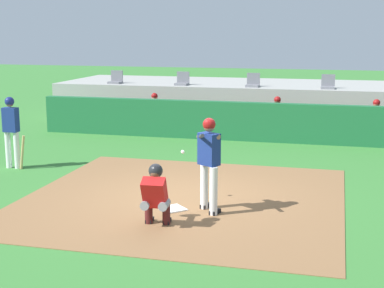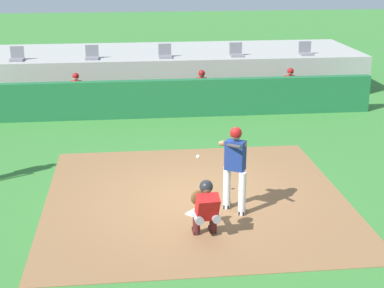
{
  "view_description": "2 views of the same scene",
  "coord_description": "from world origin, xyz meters",
  "px_view_note": "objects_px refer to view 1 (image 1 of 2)",
  "views": [
    {
      "loc": [
        2.99,
        -10.92,
        3.4
      ],
      "look_at": [
        0.0,
        0.7,
        1.0
      ],
      "focal_mm": 53.75,
      "sensor_mm": 36.0,
      "label": 1
    },
    {
      "loc": [
        -1.36,
        -11.39,
        5.08
      ],
      "look_at": [
        0.0,
        0.7,
        1.0
      ],
      "focal_mm": 54.23,
      "sensor_mm": 36.0,
      "label": 2
    }
  ],
  "objects_px": {
    "on_deck_batter": "(11,128)",
    "stadium_seat_1": "(182,81)",
    "stadium_seat_0": "(116,80)",
    "stadium_seat_3": "(328,85)",
    "batter_at_plate": "(209,159)",
    "catcher_crouched": "(156,193)",
    "dugout_player_0": "(154,112)",
    "home_plate": "(173,209)",
    "dugout_player_1": "(277,116)",
    "dugout_player_2": "(376,120)",
    "stadium_seat_2": "(253,83)"
  },
  "relations": [
    {
      "from": "batter_at_plate",
      "to": "stadium_seat_0",
      "type": "bearing_deg",
      "value": 120.19
    },
    {
      "from": "home_plate",
      "to": "catcher_crouched",
      "type": "height_order",
      "value": "catcher_crouched"
    },
    {
      "from": "catcher_crouched",
      "to": "dugout_player_2",
      "type": "distance_m",
      "value": 9.99
    },
    {
      "from": "home_plate",
      "to": "dugout_player_1",
      "type": "height_order",
      "value": "dugout_player_1"
    },
    {
      "from": "dugout_player_1",
      "to": "home_plate",
      "type": "bearing_deg",
      "value": -97.59
    },
    {
      "from": "home_plate",
      "to": "on_deck_batter",
      "type": "bearing_deg",
      "value": 154.64
    },
    {
      "from": "dugout_player_1",
      "to": "dugout_player_2",
      "type": "distance_m",
      "value": 3.03
    },
    {
      "from": "stadium_seat_1",
      "to": "stadium_seat_2",
      "type": "distance_m",
      "value": 2.6
    },
    {
      "from": "stadium_seat_0",
      "to": "stadium_seat_1",
      "type": "relative_size",
      "value": 1.0
    },
    {
      "from": "stadium_seat_3",
      "to": "batter_at_plate",
      "type": "bearing_deg",
      "value": -100.67
    },
    {
      "from": "batter_at_plate",
      "to": "dugout_player_2",
      "type": "bearing_deg",
      "value": 67.06
    },
    {
      "from": "batter_at_plate",
      "to": "dugout_player_0",
      "type": "xyz_separation_m",
      "value": [
        -3.74,
        8.09,
        -0.36
      ]
    },
    {
      "from": "stadium_seat_2",
      "to": "batter_at_plate",
      "type": "bearing_deg",
      "value": -86.09
    },
    {
      "from": "stadium_seat_0",
      "to": "on_deck_batter",
      "type": "bearing_deg",
      "value": -87.06
    },
    {
      "from": "home_plate",
      "to": "dugout_player_2",
      "type": "height_order",
      "value": "dugout_player_2"
    },
    {
      "from": "dugout_player_2",
      "to": "stadium_seat_1",
      "type": "distance_m",
      "value": 7.07
    },
    {
      "from": "stadium_seat_1",
      "to": "dugout_player_1",
      "type": "bearing_deg",
      "value": -28.91
    },
    {
      "from": "on_deck_batter",
      "to": "dugout_player_2",
      "type": "xyz_separation_m",
      "value": [
        8.91,
        5.87,
        -0.35
      ]
    },
    {
      "from": "on_deck_batter",
      "to": "dugout_player_0",
      "type": "height_order",
      "value": "on_deck_batter"
    },
    {
      "from": "stadium_seat_0",
      "to": "dugout_player_0",
      "type": "bearing_deg",
      "value": -43.41
    },
    {
      "from": "dugout_player_2",
      "to": "stadium_seat_1",
      "type": "bearing_deg",
      "value": 163.15
    },
    {
      "from": "batter_at_plate",
      "to": "dugout_player_0",
      "type": "bearing_deg",
      "value": 114.81
    },
    {
      "from": "dugout_player_1",
      "to": "stadium_seat_1",
      "type": "xyz_separation_m",
      "value": [
        -3.68,
        2.03,
        0.86
      ]
    },
    {
      "from": "dugout_player_1",
      "to": "stadium_seat_3",
      "type": "relative_size",
      "value": 2.71
    },
    {
      "from": "home_plate",
      "to": "dugout_player_0",
      "type": "bearing_deg",
      "value": 110.53
    },
    {
      "from": "batter_at_plate",
      "to": "catcher_crouched",
      "type": "bearing_deg",
      "value": -125.61
    },
    {
      "from": "batter_at_plate",
      "to": "dugout_player_0",
      "type": "relative_size",
      "value": 1.39
    },
    {
      "from": "dugout_player_1",
      "to": "stadium_seat_0",
      "type": "bearing_deg",
      "value": 162.06
    },
    {
      "from": "dugout_player_0",
      "to": "stadium_seat_1",
      "type": "xyz_separation_m",
      "value": [
        0.45,
        2.03,
        0.86
      ]
    },
    {
      "from": "dugout_player_0",
      "to": "stadium_seat_0",
      "type": "bearing_deg",
      "value": 136.59
    },
    {
      "from": "stadium_seat_0",
      "to": "catcher_crouched",
      "type": "bearing_deg",
      "value": -65.05
    },
    {
      "from": "home_plate",
      "to": "dugout_player_2",
      "type": "relative_size",
      "value": 0.34
    },
    {
      "from": "dugout_player_0",
      "to": "on_deck_batter",
      "type": "bearing_deg",
      "value": -106.55
    },
    {
      "from": "dugout_player_1",
      "to": "on_deck_batter",
      "type": "bearing_deg",
      "value": -135.04
    },
    {
      "from": "on_deck_batter",
      "to": "stadium_seat_1",
      "type": "relative_size",
      "value": 3.72
    },
    {
      "from": "stadium_seat_0",
      "to": "stadium_seat_2",
      "type": "distance_m",
      "value": 5.2
    },
    {
      "from": "home_plate",
      "to": "catcher_crouched",
      "type": "bearing_deg",
      "value": -91.43
    },
    {
      "from": "home_plate",
      "to": "batter_at_plate",
      "type": "relative_size",
      "value": 0.24
    },
    {
      "from": "catcher_crouched",
      "to": "dugout_player_0",
      "type": "bearing_deg",
      "value": 108.4
    },
    {
      "from": "batter_at_plate",
      "to": "on_deck_batter",
      "type": "height_order",
      "value": "batter_at_plate"
    },
    {
      "from": "stadium_seat_0",
      "to": "stadium_seat_3",
      "type": "relative_size",
      "value": 1.0
    },
    {
      "from": "batter_at_plate",
      "to": "catcher_crouched",
      "type": "relative_size",
      "value": 0.91
    },
    {
      "from": "dugout_player_2",
      "to": "stadium_seat_2",
      "type": "bearing_deg",
      "value": 153.7
    },
    {
      "from": "stadium_seat_0",
      "to": "dugout_player_1",
      "type": "bearing_deg",
      "value": -17.94
    },
    {
      "from": "batter_at_plate",
      "to": "on_deck_batter",
      "type": "relative_size",
      "value": 1.01
    },
    {
      "from": "stadium_seat_2",
      "to": "stadium_seat_3",
      "type": "bearing_deg",
      "value": 0.0
    },
    {
      "from": "home_plate",
      "to": "dugout_player_1",
      "type": "bearing_deg",
      "value": 82.41
    },
    {
      "from": "dugout_player_1",
      "to": "stadium_seat_2",
      "type": "bearing_deg",
      "value": 118.07
    },
    {
      "from": "home_plate",
      "to": "dugout_player_2",
      "type": "distance_m",
      "value": 9.15
    },
    {
      "from": "stadium_seat_0",
      "to": "stadium_seat_3",
      "type": "height_order",
      "value": "same"
    }
  ]
}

